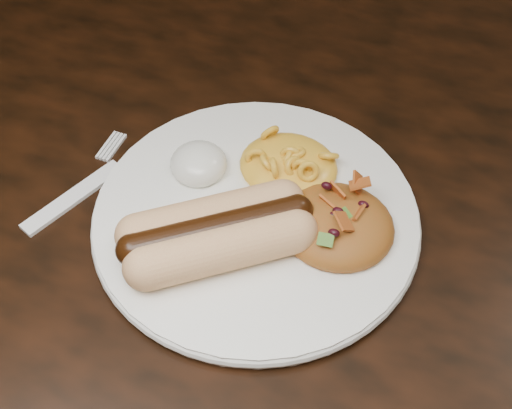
% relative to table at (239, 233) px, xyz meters
% --- Properties ---
extents(table, '(1.60, 0.90, 0.75)m').
position_rel_table_xyz_m(table, '(0.00, 0.00, 0.00)').
color(table, black).
rests_on(table, floor).
extents(plate, '(0.30, 0.30, 0.01)m').
position_rel_table_xyz_m(plate, '(0.04, -0.05, 0.10)').
color(plate, white).
rests_on(plate, table).
extents(hotdog, '(0.12, 0.13, 0.03)m').
position_rel_table_xyz_m(hotdog, '(0.02, -0.09, 0.13)').
color(hotdog, '#FCDB8F').
rests_on(hotdog, plate).
extents(mac_and_cheese, '(0.11, 0.10, 0.03)m').
position_rel_table_xyz_m(mac_and_cheese, '(0.05, 0.00, 0.12)').
color(mac_and_cheese, yellow).
rests_on(mac_and_cheese, plate).
extents(sour_cream, '(0.06, 0.06, 0.03)m').
position_rel_table_xyz_m(sour_cream, '(-0.02, -0.02, 0.12)').
color(sour_cream, white).
rests_on(sour_cream, plate).
extents(taco_salad, '(0.09, 0.09, 0.04)m').
position_rel_table_xyz_m(taco_salad, '(0.10, -0.04, 0.12)').
color(taco_salad, red).
rests_on(taco_salad, plate).
extents(fork, '(0.07, 0.14, 0.00)m').
position_rel_table_xyz_m(fork, '(-0.12, -0.08, 0.09)').
color(fork, white).
rests_on(fork, table).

